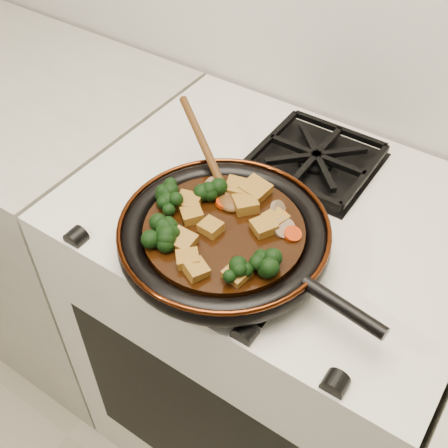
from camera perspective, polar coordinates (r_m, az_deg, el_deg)
The scene contains 34 objects.
stove at distance 1.40m, azimuth 4.40°, elevation -11.42°, with size 0.76×0.60×0.90m, color beige.
burner_grate_front at distance 0.96m, azimuth 1.61°, elevation -2.11°, with size 0.23×0.23×0.03m, color black, non-canonical shape.
burner_grate_back at distance 1.14m, azimuth 9.32°, elevation 6.54°, with size 0.23×0.23×0.03m, color black, non-canonical shape.
skillet at distance 0.93m, azimuth 0.09°, elevation -1.18°, with size 0.48×0.36×0.05m.
braising_sauce at distance 0.93m, azimuth -0.00°, elevation -0.91°, with size 0.27×0.27×0.02m, color black.
tofu_cube_0 at distance 0.92m, azimuth 4.07°, elevation -0.30°, with size 0.04×0.04×0.02m, color olive.
tofu_cube_1 at distance 0.91m, azimuth -1.33°, elevation -0.39°, with size 0.03×0.03×0.02m, color olive.
tofu_cube_2 at distance 0.98m, azimuth 3.20°, elevation 3.42°, with size 0.04×0.04×0.02m, color olive.
tofu_cube_3 at distance 0.96m, azimuth -3.61°, elevation 2.22°, with size 0.04×0.04×0.02m, color olive.
tofu_cube_4 at distance 0.89m, azimuth -4.25°, elevation -1.79°, with size 0.04×0.04×0.02m, color olive.
tofu_cube_5 at distance 0.95m, azimuth 2.19°, elevation 2.04°, with size 0.04×0.04×0.02m, color olive.
tofu_cube_6 at distance 0.94m, azimuth -3.25°, elevation 0.91°, with size 0.03×0.03×0.02m, color olive.
tofu_cube_7 at distance 0.85m, azimuth 1.34°, elevation -5.08°, with size 0.03×0.04×0.02m, color olive.
tofu_cube_8 at distance 0.98m, azimuth 1.38°, elevation 3.59°, with size 0.04×0.04×0.02m, color olive.
tofu_cube_9 at distance 0.87m, azimuth -3.69°, elevation -3.61°, with size 0.03×0.03×0.02m, color olive.
tofu_cube_10 at distance 0.93m, azimuth 5.26°, elevation 0.47°, with size 0.04×0.04×0.02m, color olive.
tofu_cube_11 at distance 0.85m, azimuth -2.84°, elevation -4.68°, with size 0.03×0.03×0.02m, color olive.
broccoli_floret_0 at distance 0.84m, azimuth 1.68°, elevation -5.44°, with size 0.06×0.06×0.05m, color black, non-canonical shape.
broccoli_floret_1 at distance 0.86m, azimuth 4.15°, elevation -4.27°, with size 0.06×0.06×0.05m, color black, non-canonical shape.
broccoli_floret_2 at distance 0.95m, azimuth -5.90°, elevation 1.84°, with size 0.06×0.06×0.05m, color black, non-canonical shape.
broccoli_floret_3 at distance 0.90m, azimuth -5.94°, elevation -1.20°, with size 0.06×0.06×0.05m, color black, non-canonical shape.
broccoli_floret_4 at distance 0.97m, azimuth -5.19°, elevation 2.99°, with size 0.06×0.06×0.05m, color black, non-canonical shape.
broccoli_floret_5 at distance 0.97m, azimuth -1.29°, elevation 3.34°, with size 0.06×0.06×0.06m, color black, non-canonical shape.
broccoli_floret_6 at distance 0.89m, azimuth -6.43°, elevation -1.74°, with size 0.06×0.06×0.05m, color black, non-canonical shape.
broccoli_floret_7 at distance 0.92m, azimuth -5.81°, elevation -0.19°, with size 0.06×0.06×0.05m, color black, non-canonical shape.
carrot_coin_0 at distance 0.94m, azimuth 4.92°, elevation 0.72°, with size 0.03×0.03×0.01m, color #AA2804.
carrot_coin_1 at distance 0.94m, azimuth 5.66°, elevation 0.80°, with size 0.03×0.03×0.01m, color #AA2804.
carrot_coin_2 at distance 0.96m, azimuth -0.02°, elevation 2.12°, with size 0.03×0.03×0.01m, color #AA2804.
carrot_coin_3 at distance 0.91m, azimuth 6.98°, elevation -1.03°, with size 0.03×0.03×0.01m, color #AA2804.
carrot_coin_4 at distance 0.96m, azimuth 1.29°, elevation 2.36°, with size 0.03×0.03×0.01m, color #AA2804.
mushroom_slice_0 at distance 0.99m, azimuth -1.07°, elevation 3.85°, with size 0.03×0.03×0.01m, color brown.
mushroom_slice_1 at distance 0.95m, azimuth 5.56°, elevation 1.39°, with size 0.04×0.04×0.01m, color brown.
mushroom_slice_2 at distance 0.92m, azimuth 6.15°, elevation -0.45°, with size 0.04×0.04×0.01m, color brown.
wooden_spoon at distance 1.00m, azimuth -0.95°, elevation 5.57°, with size 0.14×0.11×0.24m.
Camera 1 is at (0.34, 1.00, 1.62)m, focal length 45.00 mm.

